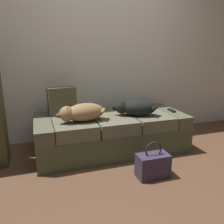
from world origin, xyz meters
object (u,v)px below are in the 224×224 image
couch (111,132)px  dog_dark (136,108)px  handbag (153,165)px  tv_remote (172,111)px  throw_pillow (62,101)px  dog_tan (82,112)px

couch → dog_dark: 0.45m
dog_dark → handbag: bearing=-98.0°
tv_remote → throw_pillow: 1.42m
throw_pillow → handbag: bearing=-52.9°
couch → throw_pillow: 0.73m
handbag → dog_tan: bearing=132.4°
dog_dark → tv_remote: 0.54m
dog_dark → tv_remote: bearing=3.0°
couch → dog_tan: dog_tan is taller
tv_remote → throw_pillow: bearing=170.7°
dog_tan → handbag: (0.58, -0.63, -0.43)m
throw_pillow → handbag: size_ratio=0.90×
dog_dark → throw_pillow: size_ratio=1.65×
couch → handbag: size_ratio=4.86×
couch → throw_pillow: bearing=158.6°
dog_tan → throw_pillow: (-0.18, 0.37, 0.07)m
dog_tan → tv_remote: dog_tan is taller
handbag → throw_pillow: bearing=127.1°
throw_pillow → couch: bearing=-21.4°
couch → handbag: (0.19, -0.78, -0.10)m
dog_tan → throw_pillow: throw_pillow is taller
couch → handbag: 0.81m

